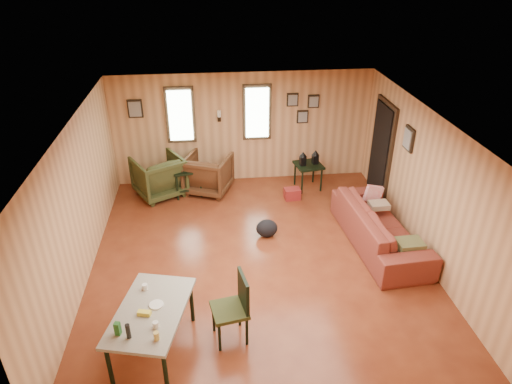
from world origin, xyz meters
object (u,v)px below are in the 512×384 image
Objects in this scene: recliner_brown at (208,172)px; dining_table at (151,314)px; end_table at (187,176)px; recliner_green at (159,174)px; sofa at (381,221)px; side_table at (309,163)px.

recliner_brown reaches higher than dining_table.
end_table is at bearing 32.64° from recliner_brown.
dining_table is (0.25, -4.28, 0.16)m from recliner_green.
end_table is 0.49× the size of dining_table.
recliner_green is 1.27× the size of end_table.
recliner_green reaches higher than dining_table.
dining_table is at bearing 114.56° from sofa.
side_table is (2.57, -0.00, 0.18)m from end_table.
recliner_brown is 1.22× the size of end_table.
recliner_green is 0.63× the size of dining_table.
recliner_green is at bearing 107.35° from dining_table.
side_table is at bearing -160.77° from recliner_brown.
sofa is 3.73m from recliner_brown.
recliner_green reaches higher than recliner_brown.
sofa is at bearing 42.71° from dining_table.
dining_table is (-0.77, -4.33, 0.18)m from recliner_brown.
sofa is 4.03m from end_table.
dining_table is at bearing -124.41° from side_table.
dining_table reaches higher than end_table.
side_table is (-0.80, 2.21, 0.12)m from sofa.
end_table is 4.26m from dining_table.
end_table is (-0.44, -0.09, -0.04)m from recliner_brown.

